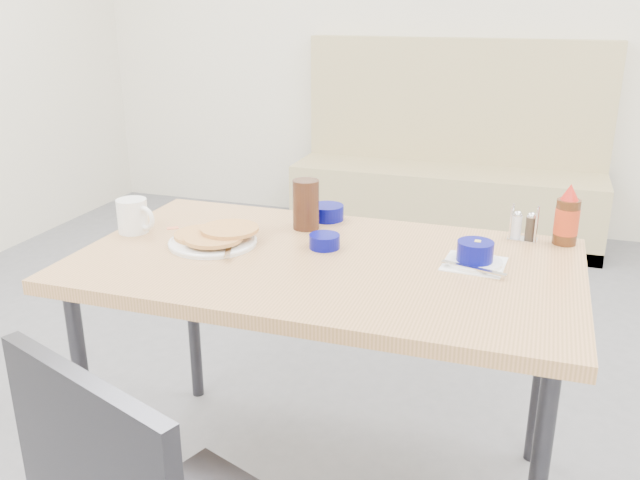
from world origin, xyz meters
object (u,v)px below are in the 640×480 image
(pancake_plate, at_px, (214,238))
(syrup_bottle, at_px, (567,218))
(amber_tumbler, at_px, (306,204))
(butter_bowl, at_px, (325,241))
(creamer_bowl, at_px, (327,213))
(booth_bench, at_px, (447,181))
(grits_setting, at_px, (475,255))
(dining_table, at_px, (325,279))
(coffee_mug, at_px, (134,216))
(condiment_caddy, at_px, (523,228))

(pancake_plate, distance_m, syrup_bottle, 1.05)
(amber_tumbler, relative_size, syrup_bottle, 0.86)
(butter_bowl, bearing_deg, creamer_bowl, 106.08)
(booth_bench, xyz_separation_m, pancake_plate, (-0.35, -2.52, 0.43))
(booth_bench, distance_m, grits_setting, 2.52)
(booth_bench, bearing_deg, dining_table, -90.00)
(coffee_mug, relative_size, creamer_bowl, 1.26)
(grits_setting, distance_m, amber_tumbler, 0.57)
(pancake_plate, height_order, condiment_caddy, condiment_caddy)
(booth_bench, height_order, grits_setting, booth_bench)
(pancake_plate, xyz_separation_m, butter_bowl, (0.32, 0.07, 0.00))
(grits_setting, bearing_deg, condiment_caddy, 65.70)
(dining_table, height_order, pancake_plate, pancake_plate)
(condiment_caddy, relative_size, syrup_bottle, 0.57)
(coffee_mug, distance_m, amber_tumbler, 0.54)
(coffee_mug, bearing_deg, booth_bench, 75.77)
(pancake_plate, distance_m, grits_setting, 0.76)
(amber_tumbler, bearing_deg, creamer_bowl, 70.85)
(booth_bench, height_order, condiment_caddy, booth_bench)
(grits_setting, relative_size, butter_bowl, 2.03)
(booth_bench, height_order, creamer_bowl, booth_bench)
(pancake_plate, relative_size, amber_tumbler, 1.66)
(dining_table, relative_size, coffee_mug, 10.24)
(syrup_bottle, bearing_deg, butter_bowl, -158.76)
(grits_setting, height_order, creamer_bowl, grits_setting)
(grits_setting, xyz_separation_m, creamer_bowl, (-0.51, 0.26, -0.01))
(dining_table, height_order, syrup_bottle, syrup_bottle)
(booth_bench, xyz_separation_m, syrup_bottle, (0.64, -2.19, 0.49))
(creamer_bowl, distance_m, condiment_caddy, 0.62)
(pancake_plate, height_order, syrup_bottle, syrup_bottle)
(dining_table, relative_size, amber_tumbler, 8.89)
(butter_bowl, height_order, amber_tumbler, amber_tumbler)
(creamer_bowl, xyz_separation_m, condiment_caddy, (0.62, 0.00, 0.01))
(coffee_mug, bearing_deg, pancake_plate, -3.65)
(butter_bowl, bearing_deg, booth_bench, 89.35)
(dining_table, xyz_separation_m, amber_tumbler, (-0.14, 0.23, 0.14))
(pancake_plate, xyz_separation_m, amber_tumbler, (0.21, 0.22, 0.06))
(pancake_plate, height_order, coffee_mug, coffee_mug)
(butter_bowl, distance_m, amber_tumbler, 0.20)
(dining_table, bearing_deg, condiment_caddy, 33.17)
(dining_table, bearing_deg, creamer_bowl, 106.80)
(booth_bench, xyz_separation_m, dining_table, (0.00, -2.53, 0.35))
(booth_bench, height_order, amber_tumbler, booth_bench)
(grits_setting, distance_m, butter_bowl, 0.43)
(grits_setting, bearing_deg, butter_bowl, -179.63)
(pancake_plate, distance_m, butter_bowl, 0.33)
(booth_bench, relative_size, dining_table, 1.36)
(dining_table, xyz_separation_m, condiment_caddy, (0.52, 0.34, 0.10))
(creamer_bowl, distance_m, amber_tumbler, 0.12)
(dining_table, distance_m, grits_setting, 0.42)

